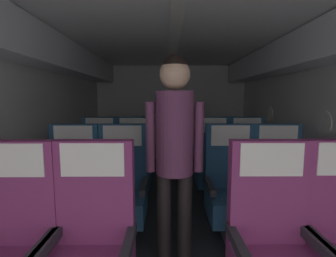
# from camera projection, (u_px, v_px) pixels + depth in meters

# --- Properties ---
(ground) EXTENTS (3.53, 6.14, 0.02)m
(ground) POSITION_uv_depth(u_px,v_px,m) (175.00, 219.00, 2.82)
(ground) COLOR #23282D
(fuselage_shell) EXTENTS (3.41, 5.79, 2.13)m
(fuselage_shell) POSITION_uv_depth(u_px,v_px,m) (174.00, 82.00, 2.87)
(fuselage_shell) COLOR silver
(fuselage_shell) RESTS_ON ground
(seat_a_left_window) EXTENTS (0.50, 0.50, 1.10)m
(seat_a_left_window) POSITION_uv_depth(u_px,v_px,m) (8.00, 254.00, 1.42)
(seat_a_left_window) COLOR #38383D
(seat_a_left_window) RESTS_ON ground
(seat_a_left_aisle) EXTENTS (0.50, 0.50, 1.10)m
(seat_a_left_aisle) POSITION_uv_depth(u_px,v_px,m) (91.00, 253.00, 1.43)
(seat_a_left_aisle) COLOR #38383D
(seat_a_left_aisle) RESTS_ON ground
(seat_a_right_window) EXTENTS (0.50, 0.50, 1.10)m
(seat_a_right_window) POSITION_uv_depth(u_px,v_px,m) (274.00, 252.00, 1.43)
(seat_a_right_window) COLOR #38383D
(seat_a_right_window) RESTS_ON ground
(seat_b_left_window) EXTENTS (0.50, 0.50, 1.10)m
(seat_b_left_window) POSITION_uv_depth(u_px,v_px,m) (72.00, 191.00, 2.38)
(seat_b_left_window) COLOR #38383D
(seat_b_left_window) RESTS_ON ground
(seat_b_left_aisle) EXTENTS (0.50, 0.50, 1.10)m
(seat_b_left_aisle) POSITION_uv_depth(u_px,v_px,m) (122.00, 191.00, 2.39)
(seat_b_left_aisle) COLOR #38383D
(seat_b_left_aisle) RESTS_ON ground
(seat_b_right_aisle) EXTENTS (0.50, 0.50, 1.10)m
(seat_b_right_aisle) POSITION_uv_depth(u_px,v_px,m) (280.00, 191.00, 2.39)
(seat_b_right_aisle) COLOR #38383D
(seat_b_right_aisle) RESTS_ON ground
(seat_b_right_window) EXTENTS (0.50, 0.50, 1.10)m
(seat_b_right_window) POSITION_uv_depth(u_px,v_px,m) (231.00, 191.00, 2.39)
(seat_b_right_window) COLOR #38383D
(seat_b_right_window) RESTS_ON ground
(seat_c_left_window) EXTENTS (0.50, 0.50, 1.10)m
(seat_c_left_window) POSITION_uv_depth(u_px,v_px,m) (99.00, 165.00, 3.34)
(seat_c_left_window) COLOR #38383D
(seat_c_left_window) RESTS_ON ground
(seat_c_left_aisle) EXTENTS (0.50, 0.50, 1.10)m
(seat_c_left_aisle) POSITION_uv_depth(u_px,v_px,m) (133.00, 165.00, 3.32)
(seat_c_left_aisle) COLOR #38383D
(seat_c_left_aisle) RESTS_ON ground
(seat_c_right_aisle) EXTENTS (0.50, 0.50, 1.10)m
(seat_c_right_aisle) POSITION_uv_depth(u_px,v_px,m) (248.00, 164.00, 3.35)
(seat_c_right_aisle) COLOR #38383D
(seat_c_right_aisle) RESTS_ON ground
(seat_c_right_window) EXTENTS (0.50, 0.50, 1.10)m
(seat_c_right_window) POSITION_uv_depth(u_px,v_px,m) (213.00, 165.00, 3.34)
(seat_c_right_window) COLOR #38383D
(seat_c_right_window) RESTS_ON ground
(flight_attendant) EXTENTS (0.43, 0.28, 1.66)m
(flight_attendant) POSITION_uv_depth(u_px,v_px,m) (175.00, 141.00, 1.85)
(flight_attendant) COLOR black
(flight_attendant) RESTS_ON ground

